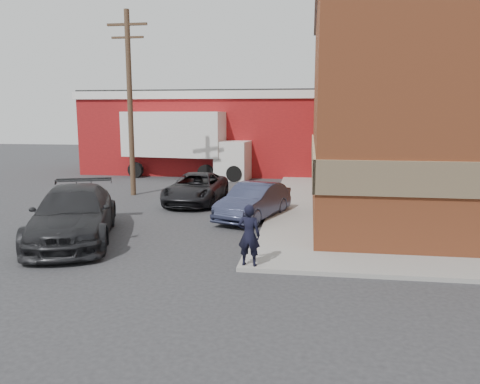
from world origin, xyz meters
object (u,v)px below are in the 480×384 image
at_px(suv_b, 74,214).
at_px(box_truck, 188,140).
at_px(brick_building, 475,100).
at_px(man, 249,235).
at_px(warehouse, 208,131).
at_px(utility_pole, 130,100).
at_px(suv_a, 196,188).
at_px(sedan, 254,201).

height_order(suv_b, box_truck, box_truck).
bearing_deg(brick_building, suv_b, -149.97).
bearing_deg(man, warehouse, -69.40).
xyz_separation_m(utility_pole, box_truck, (1.07, 6.89, -2.33)).
height_order(utility_pole, man, utility_pole).
xyz_separation_m(suv_a, box_truck, (-2.59, 8.47, 1.74)).
bearing_deg(warehouse, man, -74.94).
xyz_separation_m(brick_building, utility_pole, (-16.00, 0.00, 0.06)).
height_order(brick_building, man, brick_building).
bearing_deg(sedan, utility_pole, 164.77).
xyz_separation_m(brick_building, suv_b, (-14.70, -8.50, -3.82)).
height_order(sedan, suv_a, sedan).
bearing_deg(man, utility_pole, -49.78).
xyz_separation_m(utility_pole, suv_b, (1.30, -8.50, -3.89)).
bearing_deg(suv_a, box_truck, 108.11).
height_order(utility_pole, suv_b, utility_pole).
relative_size(utility_pole, box_truck, 1.03).
bearing_deg(utility_pole, sedan, -33.90).
distance_m(man, suv_b, 6.34).
bearing_deg(utility_pole, warehouse, 82.23).
bearing_deg(box_truck, suv_a, -65.71).
bearing_deg(man, suv_a, -62.39).
distance_m(suv_b, box_truck, 15.47).
bearing_deg(suv_a, man, -66.84).
bearing_deg(warehouse, utility_pole, -97.77).
relative_size(warehouse, utility_pole, 1.81).
bearing_deg(suv_b, warehouse, 69.84).
distance_m(utility_pole, sedan, 9.03).
distance_m(warehouse, sedan, 16.49).
height_order(man, suv_b, man).
distance_m(suv_a, box_truck, 9.03).
relative_size(utility_pole, suv_a, 1.84).
distance_m(warehouse, suv_a, 12.94).
bearing_deg(brick_building, utility_pole, 179.98).
bearing_deg(suv_b, brick_building, 10.46).
distance_m(utility_pole, man, 13.38).
bearing_deg(utility_pole, man, -55.32).
bearing_deg(warehouse, suv_a, -80.24).
relative_size(brick_building, sedan, 4.30).
bearing_deg(suv_b, box_truck, 71.29).
distance_m(brick_building, suv_b, 17.40).
bearing_deg(suv_b, man, -38.43).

